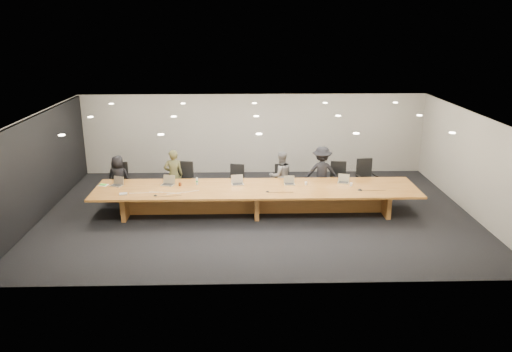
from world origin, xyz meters
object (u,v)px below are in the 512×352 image
Objects in this scene: person_d at (322,172)px; laptop_a at (116,182)px; chair_right at (339,180)px; chair_mid_left at (235,182)px; laptop_d at (290,180)px; water_bottle at (197,181)px; mic_right at (360,190)px; chair_far_left at (119,182)px; person_b at (174,175)px; mic_left at (155,195)px; laptop_b at (167,181)px; chair_mid_right at (280,182)px; laptop_e at (343,179)px; person_a at (119,178)px; chair_left at (183,181)px; chair_far_right at (366,178)px; mic_center at (267,191)px; laptop_c at (238,180)px; amber_mug at (180,184)px; paper_cup_far at (351,184)px; av_box at (123,194)px; paper_cup_near at (306,183)px; conference_table at (256,195)px; person_c at (281,176)px.

person_d is 6.04m from laptop_a.
chair_mid_left is at bearing -177.35° from chair_right.
water_bottle is at bearing 177.44° from laptop_d.
chair_right reaches higher than mic_right.
chair_far_left is 0.74× the size of person_b.
mic_left is at bearing -122.61° from chair_mid_left.
person_d is 4.63m from laptop_b.
laptop_e is (1.75, -0.79, 0.34)m from chair_mid_right.
person_a is (-3.51, -0.09, 0.17)m from chair_mid_left.
person_b is at bearing -162.35° from chair_left.
chair_far_right is 11.21× the size of mic_center.
chair_mid_right is 1.59m from laptop_c.
paper_cup_far is at bearing -1.74° from amber_mug.
person_a is (-0.01, 0.01, 0.11)m from chair_far_left.
chair_mid_right is 10.74× the size of amber_mug.
av_box is 1.98× the size of mic_center.
mic_right is at bearing -18.81° from laptop_c.
person_b reaches higher than chair_far_right.
mic_right is (5.56, 0.32, 0.00)m from mic_left.
laptop_e reaches higher than paper_cup_near.
chair_right reaches higher than laptop_d.
chair_left reaches higher than av_box.
chair_far_left reaches higher than av_box.
water_bottle is 3.10m from paper_cup_near.
mic_right is (0.31, -1.46, 0.20)m from chair_right.
chair_left reaches higher than mic_center.
laptop_b is 3.35× the size of mic_left.
chair_far_right reaches higher than paper_cup_near.
mic_left is (-4.13, -0.81, -0.03)m from paper_cup_near.
chair_right is at bearing 24.85° from conference_table.
chair_right is 0.82× the size of person_a.
chair_mid_right reaches higher than mic_right.
laptop_b reaches higher than laptop_d.
chair_right is 8.43× the size of mic_right.
chair_right reaches higher than conference_table.
person_d is at bearing 20.05° from chair_mid_right.
paper_cup_near is (0.47, -0.06, -0.08)m from laptop_d.
chair_mid_left is 0.75× the size of person_a.
chair_mid_right is 5.09× the size of av_box.
person_c is 15.15× the size of amber_mug.
laptop_a is 0.96× the size of laptop_c.
chair_mid_left is at bearing 40.21° from laptop_a.
mic_center is at bearing -21.14° from chair_far_left.
person_a reaches higher than conference_table.
laptop_e is 5.31m from mic_left.
mic_left is (-0.56, -0.83, -0.04)m from amber_mug.
chair_far_right is 5.67× the size of av_box.
av_box is (-6.26, -0.55, -0.03)m from paper_cup_far.
chair_far_right reaches higher than laptop_e.
laptop_d is (3.40, -0.87, 0.08)m from person_b.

